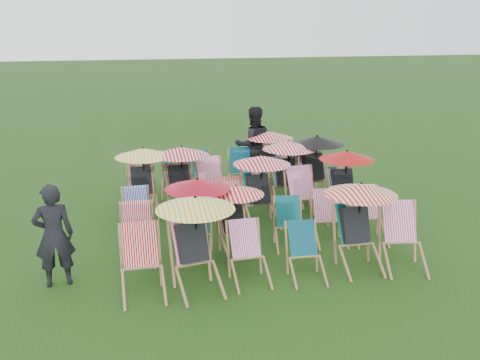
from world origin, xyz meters
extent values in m
plane|color=#13330B|center=(0.00, 0.00, 0.00)|extent=(100.00, 100.00, 0.00)
cube|color=red|center=(-2.10, -2.00, 0.66)|extent=(0.51, 0.38, 0.60)
cube|color=#D82B6F|center=(-1.37, -2.05, 0.67)|extent=(0.56, 0.46, 0.60)
cube|color=black|center=(-1.36, -2.11, 0.67)|extent=(0.49, 0.50, 0.63)
sphere|color=tan|center=(-1.38, -2.00, 1.00)|extent=(0.22, 0.22, 0.22)
cylinder|color=black|center=(-1.29, -2.14, 0.95)|extent=(0.03, 0.03, 0.74)
cone|color=yellow|center=(-1.29, -2.14, 1.29)|extent=(1.16, 1.16, 0.18)
cube|color=#E12D95|center=(-0.51, -1.96, 0.60)|extent=(0.46, 0.35, 0.54)
cube|color=#096225|center=(0.38, -2.08, 0.56)|extent=(0.44, 0.33, 0.51)
cube|color=#0A7127|center=(1.30, -1.91, 0.67)|extent=(0.51, 0.38, 0.60)
cube|color=black|center=(1.29, -1.97, 0.67)|extent=(0.43, 0.44, 0.63)
sphere|color=tan|center=(1.30, -1.86, 1.00)|extent=(0.22, 0.22, 0.22)
cylinder|color=black|center=(1.36, -2.01, 0.94)|extent=(0.03, 0.03, 0.73)
cone|color=red|center=(1.36, -2.01, 1.28)|extent=(1.15, 1.15, 0.18)
cube|color=#E42D88|center=(2.06, -2.03, 0.69)|extent=(0.58, 0.48, 0.62)
cube|color=red|center=(-2.10, -0.82, 0.63)|extent=(0.49, 0.37, 0.56)
cube|color=#0B752B|center=(-1.12, -0.87, 0.64)|extent=(0.54, 0.44, 0.57)
cube|color=black|center=(-1.13, -0.91, 0.63)|extent=(0.48, 0.49, 0.60)
sphere|color=tan|center=(-1.11, -0.82, 0.95)|extent=(0.21, 0.21, 0.21)
cylinder|color=black|center=(-1.08, -0.96, 0.90)|extent=(0.03, 0.03, 0.70)
cone|color=#A5091A|center=(-1.08, -0.96, 1.22)|extent=(1.10, 1.10, 0.17)
cube|color=#F10810|center=(-0.50, -0.92, 0.56)|extent=(0.46, 0.37, 0.50)
cube|color=black|center=(-0.50, -0.96, 0.56)|extent=(0.40, 0.41, 0.53)
sphere|color=tan|center=(-0.51, -0.88, 0.84)|extent=(0.19, 0.19, 0.19)
cylinder|color=black|center=(-0.44, -0.99, 0.79)|extent=(0.03, 0.03, 0.62)
cone|color=red|center=(-0.44, -0.99, 1.08)|extent=(0.97, 0.97, 0.15)
cube|color=#0A6A26|center=(0.55, -0.86, 0.57)|extent=(0.47, 0.38, 0.51)
cube|color=#DA2B6D|center=(1.28, -0.80, 0.61)|extent=(0.49, 0.38, 0.54)
cube|color=#E82E7A|center=(2.00, -0.87, 0.64)|extent=(0.52, 0.41, 0.57)
cube|color=#080CAC|center=(-2.07, 0.28, 0.58)|extent=(0.45, 0.34, 0.52)
cube|color=red|center=(-1.07, 0.22, 0.58)|extent=(0.48, 0.38, 0.52)
cube|color=#C60907|center=(-0.28, 0.32, 0.61)|extent=(0.49, 0.38, 0.55)
cube|color=#0A6B37|center=(0.29, 0.35, 0.65)|extent=(0.50, 0.38, 0.58)
cube|color=black|center=(0.29, 0.30, 0.65)|extent=(0.42, 0.44, 0.61)
sphere|color=tan|center=(0.29, 0.40, 0.97)|extent=(0.21, 0.21, 0.21)
cylinder|color=black|center=(0.35, 0.26, 0.92)|extent=(0.03, 0.03, 0.71)
cone|color=red|center=(0.35, 0.26, 1.24)|extent=(1.12, 1.12, 0.17)
cube|color=#F43094|center=(1.20, 0.37, 0.70)|extent=(0.55, 0.42, 0.62)
cube|color=#071892|center=(2.07, 0.37, 0.65)|extent=(0.49, 0.36, 0.58)
cube|color=black|center=(2.07, 0.32, 0.64)|extent=(0.41, 0.42, 0.61)
sphere|color=tan|center=(2.07, 0.42, 0.96)|extent=(0.21, 0.21, 0.21)
cylinder|color=black|center=(2.13, 0.28, 0.91)|extent=(0.03, 0.03, 0.71)
cone|color=#A10D09|center=(2.13, 0.28, 1.24)|extent=(1.12, 1.12, 0.17)
cube|color=red|center=(-1.91, 1.42, 0.66)|extent=(0.51, 0.38, 0.59)
cube|color=black|center=(-1.91, 1.37, 0.66)|extent=(0.42, 0.44, 0.62)
sphere|color=tan|center=(-1.92, 1.47, 0.98)|extent=(0.22, 0.22, 0.22)
cylinder|color=black|center=(-1.85, 1.33, 0.93)|extent=(0.03, 0.03, 0.72)
cone|color=yellow|center=(-1.85, 1.33, 1.26)|extent=(1.14, 1.14, 0.18)
cube|color=red|center=(-1.14, 1.38, 0.66)|extent=(0.52, 0.40, 0.59)
cube|color=black|center=(-1.14, 1.33, 0.66)|extent=(0.44, 0.46, 0.62)
sphere|color=tan|center=(-1.15, 1.43, 0.98)|extent=(0.22, 0.22, 0.22)
cylinder|color=black|center=(-1.07, 1.29, 0.93)|extent=(0.03, 0.03, 0.72)
cone|color=red|center=(-1.07, 1.29, 1.26)|extent=(1.13, 1.13, 0.18)
cube|color=#F4307F|center=(-0.45, 1.55, 0.70)|extent=(0.58, 0.46, 0.63)
cube|color=#100794|center=(0.50, 1.39, 0.64)|extent=(0.51, 0.39, 0.58)
cube|color=#071797|center=(1.19, 1.40, 0.66)|extent=(0.53, 0.42, 0.59)
cube|color=black|center=(1.19, 1.34, 0.66)|extent=(0.46, 0.47, 0.62)
sphere|color=tan|center=(1.20, 1.45, 0.98)|extent=(0.22, 0.22, 0.22)
cylinder|color=black|center=(1.24, 1.30, 0.93)|extent=(0.03, 0.03, 0.73)
cone|color=red|center=(1.24, 1.30, 1.26)|extent=(1.14, 1.14, 0.18)
cube|color=red|center=(1.86, 1.53, 0.69)|extent=(0.54, 0.41, 0.62)
cube|color=black|center=(1.87, 1.48, 0.68)|extent=(0.46, 0.47, 0.65)
sphere|color=tan|center=(1.86, 1.59, 1.02)|extent=(0.23, 0.23, 0.23)
cylinder|color=black|center=(1.93, 1.44, 0.97)|extent=(0.03, 0.03, 0.75)
cone|color=black|center=(1.93, 1.44, 1.31)|extent=(1.18, 1.18, 0.18)
cube|color=#080DAA|center=(-1.85, 2.56, 0.65)|extent=(0.53, 0.42, 0.58)
cube|color=#0A6B2C|center=(-1.10, 2.59, 0.65)|extent=(0.53, 0.42, 0.58)
cube|color=#0A702A|center=(-0.51, 2.56, 0.64)|extent=(0.51, 0.39, 0.58)
cube|color=#0B7645|center=(0.46, 2.59, 0.64)|extent=(0.54, 0.44, 0.58)
cube|color=#080795|center=(1.12, 2.66, 0.65)|extent=(0.50, 0.38, 0.58)
cube|color=black|center=(1.12, 2.61, 0.64)|extent=(0.42, 0.44, 0.61)
sphere|color=tan|center=(1.12, 2.72, 0.96)|extent=(0.21, 0.21, 0.21)
cylinder|color=black|center=(1.19, 2.58, 0.91)|extent=(0.03, 0.03, 0.71)
cone|color=#BB090E|center=(1.19, 2.58, 1.24)|extent=(1.12, 1.12, 0.17)
cube|color=#080CAC|center=(1.95, 2.55, 0.71)|extent=(0.60, 0.49, 0.64)
imported|color=black|center=(-3.33, -1.68, 0.79)|extent=(0.62, 0.45, 1.58)
imported|color=black|center=(0.86, 2.88, 0.94)|extent=(0.92, 0.73, 1.88)
camera|label=1|loc=(-2.30, -9.38, 3.79)|focal=40.00mm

